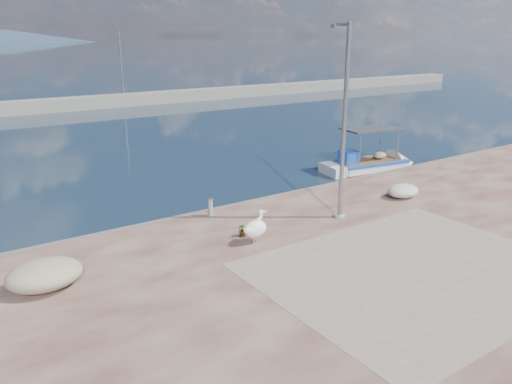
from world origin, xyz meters
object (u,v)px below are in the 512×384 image
object	(u,v)px
bollard_near	(211,206)
boat_right	(368,166)
pelican	(255,228)
lamp_post	(343,130)

from	to	relation	value
bollard_near	boat_right	bearing A→B (deg)	13.27
pelican	bollard_near	distance (m)	3.09
boat_right	pelican	world-z (taller)	boat_right
pelican	lamp_post	distance (m)	4.86
boat_right	bollard_near	bearing A→B (deg)	-157.53
boat_right	lamp_post	bearing A→B (deg)	-134.18
boat_right	lamp_post	world-z (taller)	lamp_post
lamp_post	bollard_near	bearing A→B (deg)	143.93
boat_right	pelican	bearing A→B (deg)	-144.01
pelican	bollard_near	xyz separation A→B (m)	(0.04, 3.08, -0.12)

